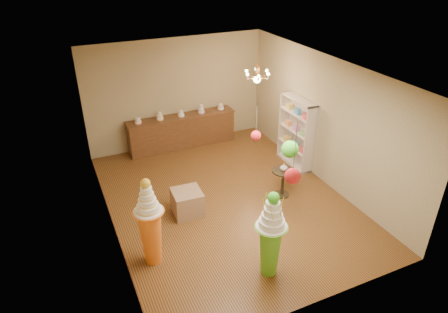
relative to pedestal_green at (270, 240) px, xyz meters
name	(u,v)px	position (x,y,z in m)	size (l,w,h in m)	color
floor	(226,200)	(0.25, 2.33, -0.72)	(6.50, 6.50, 0.00)	brown
ceiling	(226,70)	(0.25, 2.33, 2.28)	(6.50, 6.50, 0.00)	silver
wall_back	(177,93)	(0.25, 5.58, 0.78)	(5.00, 0.04, 3.00)	tan
wall_front	(321,231)	(0.25, -0.92, 0.78)	(5.00, 0.04, 3.00)	tan
wall_left	(104,165)	(-2.25, 2.33, 0.78)	(0.04, 6.50, 3.00)	tan
wall_right	(324,121)	(2.75, 2.33, 0.78)	(0.04, 6.50, 3.00)	tan
pedestal_green	(270,240)	(0.00, 0.00, 0.00)	(0.68, 0.68, 1.67)	#60BD29
pedestal_orange	(150,230)	(-1.77, 1.13, -0.02)	(0.60, 0.60, 1.74)	orange
burlap_riser	(187,202)	(-0.71, 2.23, -0.45)	(0.60, 0.60, 0.55)	#8E6B4D
sideboard	(182,131)	(0.25, 5.30, -0.24)	(3.04, 0.54, 1.16)	#55321A
shelving_unit	(297,132)	(2.59, 3.13, 0.18)	(0.33, 1.20, 1.80)	beige
round_table	(283,179)	(1.50, 1.98, -0.30)	(0.60, 0.60, 0.66)	black
vase	(284,167)	(1.50, 1.98, 0.02)	(0.16, 0.16, 0.17)	beige
pom_red_left	(293,176)	(0.10, -0.31, 1.41)	(0.24, 0.24, 1.00)	#3E3A2C
pom_green_mid	(290,149)	(0.41, 0.26, 1.52)	(0.28, 0.28, 0.90)	#3E3A2C
pom_red_right	(256,136)	(-0.07, 0.52, 1.74)	(0.16, 0.16, 0.63)	#3E3A2C
chandelier	(257,77)	(1.67, 3.66, 1.58)	(0.73, 0.73, 0.85)	#EA9552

